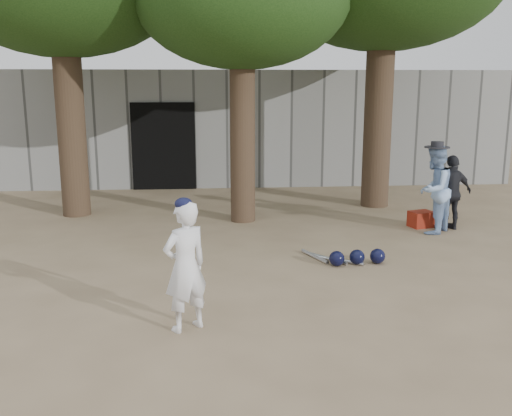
{
  "coord_description": "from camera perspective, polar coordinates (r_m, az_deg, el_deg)",
  "views": [
    {
      "loc": [
        -0.03,
        -6.78,
        2.66
      ],
      "look_at": [
        0.6,
        1.0,
        0.95
      ],
      "focal_mm": 40.0,
      "sensor_mm": 36.0,
      "label": 1
    }
  ],
  "objects": [
    {
      "name": "spectator_blue",
      "position": [
        10.71,
        17.39,
        1.75
      ],
      "size": [
        0.97,
        0.97,
        1.59
      ],
      "primitive_type": "imported",
      "rotation": [
        0.0,
        0.0,
        3.96
      ],
      "color": "#8FB0DD",
      "rests_on": "ground"
    },
    {
      "name": "helmet_row",
      "position": [
        8.69,
        10.09,
        -4.87
      ],
      "size": [
        0.87,
        0.3,
        0.23
      ],
      "color": "black",
      "rests_on": "ground"
    },
    {
      "name": "back_building",
      "position": [
        17.15,
        -4.57,
        8.43
      ],
      "size": [
        16.0,
        5.24,
        3.0
      ],
      "color": "gray",
      "rests_on": "ground"
    },
    {
      "name": "boy_player",
      "position": [
        6.23,
        -7.08,
        -5.83
      ],
      "size": [
        0.63,
        0.58,
        1.45
      ],
      "primitive_type": "imported",
      "rotation": [
        0.0,
        0.0,
        3.74
      ],
      "color": "white",
      "rests_on": "ground"
    },
    {
      "name": "bat_pile",
      "position": [
        8.86,
        7.18,
        -5.03
      ],
      "size": [
        0.83,
        0.81,
        0.06
      ],
      "color": "#B3B5BB",
      "rests_on": "ground"
    },
    {
      "name": "red_bag",
      "position": [
        11.22,
        16.18,
        -1.07
      ],
      "size": [
        0.49,
        0.42,
        0.3
      ],
      "primitive_type": "cube",
      "rotation": [
        0.0,
        0.0,
        0.28
      ],
      "color": "maroon",
      "rests_on": "ground"
    },
    {
      "name": "ground",
      "position": [
        7.28,
        -4.13,
        -9.1
      ],
      "size": [
        70.0,
        70.0,
        0.0
      ],
      "primitive_type": "plane",
      "color": "#937C5E",
      "rests_on": "ground"
    },
    {
      "name": "spectator_dark",
      "position": [
        11.08,
        18.98,
        1.45
      ],
      "size": [
        0.87,
        0.52,
        1.39
      ],
      "primitive_type": "imported",
      "rotation": [
        0.0,
        0.0,
        3.38
      ],
      "color": "black",
      "rests_on": "ground"
    }
  ]
}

